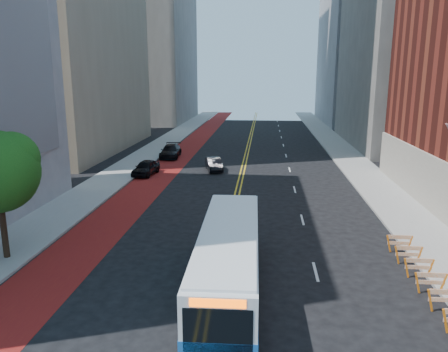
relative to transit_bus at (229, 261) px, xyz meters
name	(u,v)px	position (x,y,z in m)	size (l,w,h in m)	color
ground	(203,337)	(-0.70, -3.27, -1.63)	(160.00, 160.00, 0.00)	black
sidewalk_left	(131,166)	(-12.70, 26.73, -1.56)	(4.00, 140.00, 0.15)	gray
sidewalk_right	(361,170)	(11.30, 26.73, -1.56)	(4.00, 140.00, 0.15)	gray
bus_lane_paint	(167,167)	(-8.80, 26.73, -1.63)	(3.60, 140.00, 0.01)	maroon
center_line_inner	(241,169)	(-0.88, 26.73, -1.63)	(0.14, 140.00, 0.01)	gold
center_line_outer	(245,169)	(-0.52, 26.73, -1.63)	(0.14, 140.00, 0.01)	gold
lane_dashes	(286,156)	(4.10, 34.73, -1.63)	(0.14, 98.20, 0.01)	silver
construction_barriers	(437,288)	(8.90, 0.16, -0.96)	(1.42, 10.91, 1.00)	orange
transit_bus	(229,261)	(0.00, 0.00, 0.00)	(2.74, 11.44, 3.13)	silver
car_a	(146,168)	(-10.00, 23.03, -0.91)	(1.70, 4.23, 1.44)	black
car_b	(214,164)	(-3.63, 25.60, -0.98)	(1.39, 3.98, 1.31)	black
car_c	(171,151)	(-9.54, 32.37, -0.89)	(2.09, 5.15, 1.50)	black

